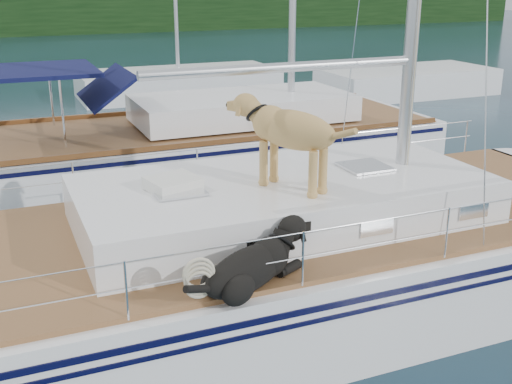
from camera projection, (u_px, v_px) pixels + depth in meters
name	position (u px, v px, depth m)	size (l,w,h in m)	color
ground	(227.00, 316.00, 8.46)	(120.00, 120.00, 0.00)	black
shore_bank	(16.00, 26.00, 48.62)	(92.00, 1.00, 1.20)	#595147
main_sailboat	(233.00, 268.00, 8.26)	(12.00, 4.09, 14.01)	white
neighbor_sailboat	(197.00, 148.00, 14.25)	(11.00, 3.50, 13.30)	white
bg_boat_center	(179.00, 83.00, 23.75)	(7.20, 3.00, 11.65)	white
bg_boat_east	(407.00, 82.00, 24.05)	(6.40, 3.00, 11.65)	white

